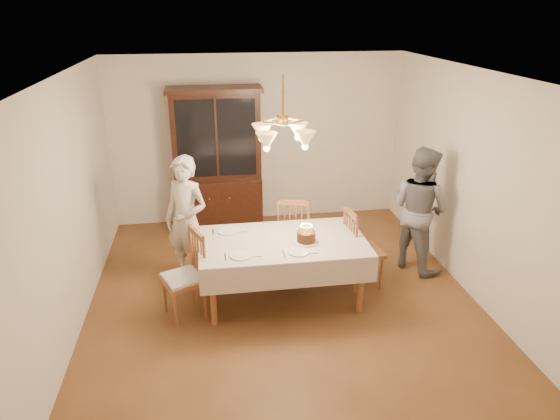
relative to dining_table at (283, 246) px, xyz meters
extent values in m
plane|color=brown|center=(0.00, 0.00, -0.68)|extent=(5.00, 5.00, 0.00)
plane|color=white|center=(0.00, 0.00, 1.92)|extent=(5.00, 5.00, 0.00)
plane|color=beige|center=(0.00, 2.50, 0.62)|extent=(4.50, 0.00, 4.50)
plane|color=beige|center=(0.00, -2.50, 0.62)|extent=(4.50, 0.00, 4.50)
plane|color=beige|center=(-2.25, 0.00, 0.62)|extent=(0.00, 5.00, 5.00)
plane|color=beige|center=(2.25, 0.00, 0.62)|extent=(0.00, 5.00, 5.00)
cube|color=brown|center=(0.00, 0.00, 0.05)|extent=(1.80, 1.00, 0.04)
cube|color=beige|center=(0.00, 0.00, 0.07)|extent=(1.90, 1.10, 0.01)
cylinder|color=brown|center=(-0.82, -0.42, -0.33)|extent=(0.07, 0.07, 0.71)
cylinder|color=brown|center=(0.82, -0.42, -0.33)|extent=(0.07, 0.07, 0.71)
cylinder|color=brown|center=(-0.82, 0.42, -0.33)|extent=(0.07, 0.07, 0.71)
cylinder|color=brown|center=(0.82, 0.42, -0.33)|extent=(0.07, 0.07, 0.71)
cube|color=black|center=(-0.65, 2.23, -0.28)|extent=(1.30, 0.50, 0.80)
cube|color=black|center=(-0.65, 2.28, 0.77)|extent=(1.30, 0.40, 1.30)
cube|color=black|center=(-0.65, 2.08, 0.77)|extent=(1.14, 0.01, 1.14)
cube|color=black|center=(-0.65, 2.23, 1.45)|extent=(1.38, 0.54, 0.06)
cube|color=brown|center=(0.27, 0.79, -0.23)|extent=(0.52, 0.50, 0.05)
cube|color=brown|center=(0.23, 0.60, 0.29)|extent=(0.40, 0.12, 0.06)
cylinder|color=brown|center=(0.48, 0.92, -0.47)|extent=(0.04, 0.04, 0.43)
cylinder|color=brown|center=(0.13, 0.99, -0.47)|extent=(0.04, 0.04, 0.43)
cylinder|color=brown|center=(0.41, 0.59, -0.47)|extent=(0.04, 0.04, 0.43)
cylinder|color=brown|center=(0.06, 0.66, -0.47)|extent=(0.04, 0.04, 0.43)
cube|color=brown|center=(-1.14, -0.20, -0.23)|extent=(0.56, 0.57, 0.05)
cube|color=brown|center=(-0.96, -0.12, 0.29)|extent=(0.19, 0.38, 0.06)
cylinder|color=brown|center=(-1.36, -0.10, -0.47)|extent=(0.04, 0.04, 0.43)
cylinder|color=brown|center=(-1.22, -0.43, -0.47)|extent=(0.04, 0.04, 0.43)
cylinder|color=brown|center=(-1.05, 0.04, -0.47)|extent=(0.04, 0.04, 0.43)
cylinder|color=brown|center=(-0.91, -0.30, -0.47)|extent=(0.04, 0.04, 0.43)
cube|color=beige|center=(-1.14, -0.20, -0.20)|extent=(0.51, 0.52, 0.03)
cube|color=brown|center=(1.03, 0.17, -0.23)|extent=(0.46, 0.48, 0.05)
cube|color=brown|center=(0.84, 0.15, 0.29)|extent=(0.08, 0.40, 0.06)
cylinder|color=brown|center=(1.22, 0.01, -0.47)|extent=(0.04, 0.04, 0.43)
cylinder|color=brown|center=(1.18, 0.37, -0.47)|extent=(0.04, 0.04, 0.43)
cylinder|color=brown|center=(0.88, -0.02, -0.47)|extent=(0.04, 0.04, 0.43)
cylinder|color=brown|center=(0.84, 0.34, -0.47)|extent=(0.04, 0.04, 0.43)
imported|color=beige|center=(-1.09, 0.61, 0.13)|extent=(0.71, 0.66, 1.62)
imported|color=slate|center=(1.86, 0.51, 0.14)|extent=(0.93, 1.00, 1.64)
cylinder|color=white|center=(0.26, -0.09, 0.08)|extent=(0.30, 0.30, 0.01)
cylinder|color=#3B1A0D|center=(0.26, -0.09, 0.15)|extent=(0.21, 0.21, 0.11)
cylinder|color=#598CD8|center=(0.32, -0.09, 0.24)|extent=(0.01, 0.01, 0.07)
sphere|color=#FFB23F|center=(0.32, -0.09, 0.28)|extent=(0.01, 0.01, 0.01)
cylinder|color=pink|center=(0.31, -0.06, 0.24)|extent=(0.01, 0.01, 0.07)
sphere|color=#FFB23F|center=(0.31, -0.06, 0.28)|extent=(0.01, 0.01, 0.01)
cylinder|color=#EACC66|center=(0.30, -0.04, 0.24)|extent=(0.01, 0.01, 0.07)
sphere|color=#FFB23F|center=(0.30, -0.04, 0.28)|extent=(0.01, 0.01, 0.01)
cylinder|color=#598CD8|center=(0.28, -0.03, 0.24)|extent=(0.01, 0.01, 0.07)
sphere|color=#FFB23F|center=(0.28, -0.03, 0.28)|extent=(0.01, 0.01, 0.01)
cylinder|color=pink|center=(0.26, -0.02, 0.24)|extent=(0.01, 0.01, 0.07)
sphere|color=#FFB23F|center=(0.26, -0.02, 0.28)|extent=(0.01, 0.01, 0.01)
cylinder|color=#EACC66|center=(0.23, -0.03, 0.24)|extent=(0.01, 0.01, 0.07)
sphere|color=#FFB23F|center=(0.23, -0.03, 0.28)|extent=(0.01, 0.01, 0.01)
cylinder|color=#598CD8|center=(0.21, -0.04, 0.24)|extent=(0.01, 0.01, 0.07)
sphere|color=#FFB23F|center=(0.21, -0.04, 0.28)|extent=(0.01, 0.01, 0.01)
cylinder|color=pink|center=(0.20, -0.06, 0.24)|extent=(0.01, 0.01, 0.07)
sphere|color=#FFB23F|center=(0.20, -0.06, 0.28)|extent=(0.01, 0.01, 0.01)
cylinder|color=#EACC66|center=(0.19, -0.09, 0.24)|extent=(0.01, 0.01, 0.07)
sphere|color=#FFB23F|center=(0.19, -0.09, 0.28)|extent=(0.01, 0.01, 0.01)
cylinder|color=#598CD8|center=(0.20, -0.11, 0.24)|extent=(0.01, 0.01, 0.07)
sphere|color=#FFB23F|center=(0.20, -0.11, 0.28)|extent=(0.01, 0.01, 0.01)
cylinder|color=pink|center=(0.21, -0.13, 0.24)|extent=(0.01, 0.01, 0.07)
sphere|color=#FFB23F|center=(0.21, -0.13, 0.28)|extent=(0.01, 0.01, 0.01)
cylinder|color=#EACC66|center=(0.23, -0.14, 0.24)|extent=(0.01, 0.01, 0.07)
sphere|color=#FFB23F|center=(0.23, -0.14, 0.28)|extent=(0.01, 0.01, 0.01)
cylinder|color=#598CD8|center=(0.26, -0.15, 0.24)|extent=(0.01, 0.01, 0.07)
sphere|color=#FFB23F|center=(0.26, -0.15, 0.28)|extent=(0.01, 0.01, 0.01)
cylinder|color=pink|center=(0.28, -0.14, 0.24)|extent=(0.01, 0.01, 0.07)
sphere|color=#FFB23F|center=(0.28, -0.14, 0.28)|extent=(0.01, 0.01, 0.01)
cylinder|color=#EACC66|center=(0.30, -0.13, 0.24)|extent=(0.01, 0.01, 0.07)
sphere|color=#FFB23F|center=(0.30, -0.13, 0.28)|extent=(0.01, 0.01, 0.01)
cylinder|color=#598CD8|center=(0.31, -0.11, 0.24)|extent=(0.01, 0.01, 0.07)
sphere|color=#FFB23F|center=(0.31, -0.11, 0.28)|extent=(0.01, 0.01, 0.01)
cylinder|color=white|center=(-0.50, -0.32, 0.08)|extent=(0.25, 0.25, 0.02)
cube|color=silver|center=(-0.67, -0.32, 0.08)|extent=(0.01, 0.16, 0.01)
cube|color=beige|center=(-0.33, -0.32, 0.08)|extent=(0.10, 0.10, 0.01)
cylinder|color=white|center=(0.12, -0.33, 0.08)|extent=(0.23, 0.23, 0.02)
cube|color=silver|center=(-0.04, -0.33, 0.08)|extent=(0.01, 0.16, 0.01)
cube|color=beige|center=(0.28, -0.33, 0.08)|extent=(0.10, 0.10, 0.01)
cylinder|color=white|center=(-0.60, 0.33, 0.08)|extent=(0.26, 0.26, 0.02)
cube|color=silver|center=(-0.78, 0.33, 0.08)|extent=(0.01, 0.16, 0.01)
cube|color=beige|center=(-0.43, 0.33, 0.08)|extent=(0.10, 0.10, 0.01)
cylinder|color=#BF8C3F|center=(0.00, 0.00, 1.72)|extent=(0.02, 0.02, 0.40)
cylinder|color=#BF8C3F|center=(0.00, 0.00, 1.47)|extent=(0.12, 0.12, 0.10)
cone|color=#D8994C|center=(0.20, 0.20, 1.29)|extent=(0.22, 0.22, 0.18)
sphere|color=#FFD899|center=(0.20, 0.20, 1.22)|extent=(0.07, 0.07, 0.07)
cone|color=#D8994C|center=(-0.20, 0.20, 1.29)|extent=(0.22, 0.22, 0.18)
sphere|color=#FFD899|center=(-0.20, 0.20, 1.22)|extent=(0.07, 0.07, 0.07)
cone|color=#D8994C|center=(-0.20, -0.20, 1.29)|extent=(0.22, 0.22, 0.18)
sphere|color=#FFD899|center=(-0.20, -0.20, 1.22)|extent=(0.07, 0.07, 0.07)
cone|color=#D8994C|center=(0.20, -0.20, 1.29)|extent=(0.22, 0.22, 0.18)
sphere|color=#FFD899|center=(0.20, -0.20, 1.22)|extent=(0.07, 0.07, 0.07)
camera|label=1|loc=(-0.80, -5.06, 2.55)|focal=32.00mm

